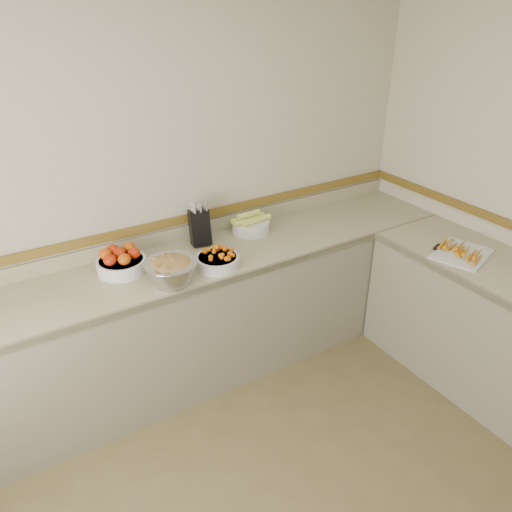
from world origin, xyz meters
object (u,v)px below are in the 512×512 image
rhubarb_bowl (171,270)px  cutting_board (461,252)px  cherry_tomato_bowl (218,259)px  knife_block (200,226)px  corn_bowl (251,224)px  tomato_bowl (121,262)px

rhubarb_bowl → cutting_board: (1.77, -0.65, -0.08)m
cherry_tomato_bowl → rhubarb_bowl: bearing=-171.8°
cutting_board → knife_block: bearing=143.0°
cherry_tomato_bowl → corn_bowl: size_ratio=0.94×
corn_bowl → rhubarb_bowl: bearing=-153.9°
rhubarb_bowl → corn_bowl: bearing=26.1°
knife_block → cherry_tomato_bowl: knife_block is taller
rhubarb_bowl → tomato_bowl: bearing=122.8°
tomato_bowl → corn_bowl: size_ratio=1.04×
knife_block → cherry_tomato_bowl: bearing=-98.5°
knife_block → cutting_board: 1.74m
tomato_bowl → cherry_tomato_bowl: bearing=-26.5°
tomato_bowl → rhubarb_bowl: 0.37m
tomato_bowl → rhubarb_bowl: rhubarb_bowl is taller
rhubarb_bowl → cutting_board: rhubarb_bowl is taller
cutting_board → rhubarb_bowl: bearing=160.0°
tomato_bowl → rhubarb_bowl: size_ratio=0.97×
knife_block → corn_bowl: (0.39, -0.02, -0.07)m
cherry_tomato_bowl → rhubarb_bowl: size_ratio=0.88×
corn_bowl → cherry_tomato_bowl: bearing=-143.2°
cherry_tomato_bowl → tomato_bowl: bearing=153.5°
knife_block → cutting_board: (1.39, -1.05, -0.11)m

